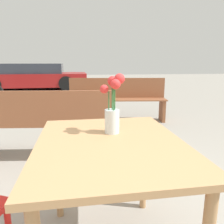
{
  "coord_description": "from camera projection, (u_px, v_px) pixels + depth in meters",
  "views": [
    {
      "loc": [
        -0.15,
        -1.09,
        1.15
      ],
      "look_at": [
        0.03,
        0.14,
        0.87
      ],
      "focal_mm": 35.0,
      "sensor_mm": 36.0,
      "label": 1
    }
  ],
  "objects": [
    {
      "name": "table_front",
      "position": [
        110.0,
        159.0,
        1.19
      ],
      "size": [
        0.79,
        0.97,
        0.74
      ],
      "color": "tan",
      "rests_on": "ground_plane"
    },
    {
      "name": "flower_vase",
      "position": [
        113.0,
        110.0,
        1.28
      ],
      "size": [
        0.14,
        0.14,
        0.35
      ],
      "color": "silver",
      "rests_on": "table_front"
    },
    {
      "name": "bench_near",
      "position": [
        117.0,
        97.0,
        4.37
      ],
      "size": [
        1.96,
        0.6,
        0.85
      ],
      "color": "brown",
      "rests_on": "ground_plane"
    },
    {
      "name": "bench_middle",
      "position": [
        36.0,
        122.0,
        2.56
      ],
      "size": [
        1.82,
        0.55,
        0.85
      ],
      "color": "brown",
      "rests_on": "ground_plane"
    },
    {
      "name": "parked_car",
      "position": [
        34.0,
        77.0,
        9.59
      ],
      "size": [
        4.56,
        2.03,
        1.11
      ],
      "color": "maroon",
      "rests_on": "ground_plane"
    }
  ]
}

